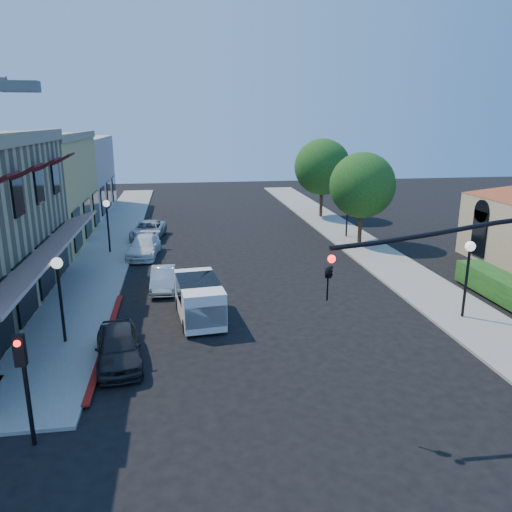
{
  "coord_description": "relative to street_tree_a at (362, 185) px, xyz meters",
  "views": [
    {
      "loc": [
        -3.78,
        -11.12,
        8.63
      ],
      "look_at": [
        -0.44,
        10.55,
        2.6
      ],
      "focal_mm": 35.0,
      "sensor_mm": 36.0,
      "label": 1
    }
  ],
  "objects": [
    {
      "name": "ground",
      "position": [
        -8.8,
        -22.0,
        -4.19
      ],
      "size": [
        120.0,
        120.0,
        0.0
      ],
      "primitive_type": "plane",
      "color": "black",
      "rests_on": "ground"
    },
    {
      "name": "sidewalk_left",
      "position": [
        -17.55,
        5.0,
        -4.13
      ],
      "size": [
        3.5,
        50.0,
        0.12
      ],
      "primitive_type": "cube",
      "color": "gray",
      "rests_on": "ground"
    },
    {
      "name": "sidewalk_right",
      "position": [
        -0.05,
        5.0,
        -4.13
      ],
      "size": [
        3.5,
        50.0,
        0.12
      ],
      "primitive_type": "cube",
      "color": "gray",
      "rests_on": "ground"
    },
    {
      "name": "curb_red_strip",
      "position": [
        -15.7,
        -14.0,
        -4.19
      ],
      "size": [
        0.25,
        10.0,
        0.06
      ],
      "primitive_type": "cube",
      "color": "maroon",
      "rests_on": "ground"
    },
    {
      "name": "yellow_stucco_building",
      "position": [
        -24.3,
        4.0,
        -0.39
      ],
      "size": [
        10.0,
        12.0,
        7.6
      ],
      "primitive_type": "cube",
      "color": "tan",
      "rests_on": "ground"
    },
    {
      "name": "pink_stucco_building",
      "position": [
        -24.3,
        16.0,
        -0.69
      ],
      "size": [
        10.0,
        12.0,
        7.0
      ],
      "primitive_type": "cube",
      "color": "#C3A294",
      "rests_on": "ground"
    },
    {
      "name": "street_tree_a",
      "position": [
        0.0,
        0.0,
        0.0
      ],
      "size": [
        4.56,
        4.56,
        6.48
      ],
      "color": "#362315",
      "rests_on": "ground"
    },
    {
      "name": "street_tree_b",
      "position": [
        0.0,
        10.0,
        0.35
      ],
      "size": [
        4.94,
        4.94,
        7.02
      ],
      "color": "#362315",
      "rests_on": "ground"
    },
    {
      "name": "secondary_signal",
      "position": [
        -16.8,
        -20.59,
        -1.88
      ],
      "size": [
        0.28,
        0.42,
        3.32
      ],
      "color": "black",
      "rests_on": "ground"
    },
    {
      "name": "lamppost_left_near",
      "position": [
        -17.3,
        -14.0,
        -1.46
      ],
      "size": [
        0.44,
        0.44,
        3.57
      ],
      "color": "black",
      "rests_on": "ground"
    },
    {
      "name": "lamppost_left_far",
      "position": [
        -17.3,
        0.0,
        -1.46
      ],
      "size": [
        0.44,
        0.44,
        3.57
      ],
      "color": "black",
      "rests_on": "ground"
    },
    {
      "name": "lamppost_right_near",
      "position": [
        -0.3,
        -14.0,
        -1.46
      ],
      "size": [
        0.44,
        0.44,
        3.57
      ],
      "color": "black",
      "rests_on": "ground"
    },
    {
      "name": "lamppost_right_far",
      "position": [
        -0.3,
        2.0,
        -1.46
      ],
      "size": [
        0.44,
        0.44,
        3.57
      ],
      "color": "black",
      "rests_on": "ground"
    },
    {
      "name": "white_van",
      "position": [
        -11.91,
        -12.28,
        -3.16
      ],
      "size": [
        2.14,
        4.19,
        1.79
      ],
      "color": "white",
      "rests_on": "ground"
    },
    {
      "name": "parked_car_a",
      "position": [
        -15.0,
        -16.0,
        -3.52
      ],
      "size": [
        2.09,
        4.11,
        1.34
      ],
      "primitive_type": "imported",
      "rotation": [
        0.0,
        0.0,
        0.13
      ],
      "color": "black",
      "rests_on": "ground"
    },
    {
      "name": "parked_car_b",
      "position": [
        -13.6,
        -7.93,
        -3.62
      ],
      "size": [
        1.28,
        3.53,
        1.16
      ],
      "primitive_type": "imported",
      "rotation": [
        0.0,
        0.0,
        -0.02
      ],
      "color": "#BABDBF",
      "rests_on": "ground"
    },
    {
      "name": "parked_car_c",
      "position": [
        -15.0,
        -1.07,
        -3.55
      ],
      "size": [
        2.28,
        4.63,
        1.3
      ],
      "primitive_type": "imported",
      "rotation": [
        0.0,
        0.0,
        -0.11
      ],
      "color": "white",
      "rests_on": "ground"
    },
    {
      "name": "parked_car_d",
      "position": [
        -15.0,
        4.0,
        -3.55
      ],
      "size": [
        2.75,
        4.89,
        1.29
      ],
      "primitive_type": "imported",
      "rotation": [
        0.0,
        0.0,
        -0.14
      ],
      "color": "#B5B7BA",
      "rests_on": "ground"
    }
  ]
}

